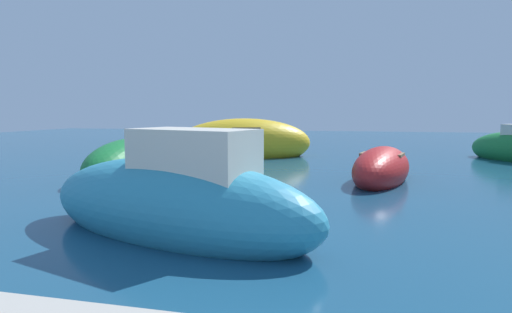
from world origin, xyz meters
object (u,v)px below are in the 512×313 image
(moored_boat_0, at_px, (244,143))
(moored_boat_3, at_px, (133,163))
(moored_boat_7, at_px, (176,202))
(moored_boat_8, at_px, (382,169))

(moored_boat_0, distance_m, moored_boat_3, 6.95)
(moored_boat_0, bearing_deg, moored_boat_7, 77.61)
(moored_boat_0, relative_size, moored_boat_8, 1.51)
(moored_boat_0, bearing_deg, moored_boat_3, 52.86)
(moored_boat_7, distance_m, moored_boat_8, 7.49)
(moored_boat_3, height_order, moored_boat_7, moored_boat_7)
(moored_boat_3, relative_size, moored_boat_7, 0.81)
(moored_boat_8, bearing_deg, moored_boat_3, 111.41)
(moored_boat_0, relative_size, moored_boat_3, 1.43)
(moored_boat_3, bearing_deg, moored_boat_0, 164.22)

